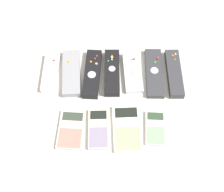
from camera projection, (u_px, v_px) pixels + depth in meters
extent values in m
plane|color=beige|center=(112.00, 104.00, 1.01)|extent=(3.00, 3.00, 0.00)
cube|color=white|center=(51.00, 73.00, 1.06)|extent=(0.05, 0.15, 0.02)
cylinder|color=silver|center=(50.00, 75.00, 1.05)|extent=(0.03, 0.03, 0.00)
cylinder|color=orange|center=(54.00, 64.00, 1.07)|extent=(0.01, 0.01, 0.00)
cylinder|color=red|center=(54.00, 60.00, 1.08)|extent=(0.01, 0.01, 0.00)
cube|color=gray|center=(72.00, 73.00, 1.06)|extent=(0.07, 0.18, 0.02)
cylinder|color=yellow|center=(73.00, 53.00, 1.09)|extent=(0.01, 0.01, 0.00)
cylinder|color=orange|center=(69.00, 62.00, 1.07)|extent=(0.01, 0.01, 0.00)
cube|color=black|center=(92.00, 74.00, 1.06)|extent=(0.06, 0.19, 0.02)
cylinder|color=silver|center=(92.00, 75.00, 1.04)|extent=(0.03, 0.03, 0.00)
cylinder|color=orange|center=(91.00, 62.00, 1.07)|extent=(0.01, 0.01, 0.00)
cylinder|color=silver|center=(97.00, 64.00, 1.06)|extent=(0.01, 0.01, 0.00)
cylinder|color=red|center=(97.00, 56.00, 1.08)|extent=(0.01, 0.01, 0.00)
cylinder|color=red|center=(95.00, 58.00, 1.07)|extent=(0.01, 0.01, 0.00)
cube|color=black|center=(112.00, 72.00, 1.06)|extent=(0.05, 0.18, 0.03)
cylinder|color=silver|center=(112.00, 69.00, 1.05)|extent=(0.02, 0.02, 0.00)
cylinder|color=red|center=(111.00, 56.00, 1.08)|extent=(0.01, 0.01, 0.00)
cylinder|color=silver|center=(111.00, 59.00, 1.07)|extent=(0.01, 0.01, 0.00)
cylinder|color=green|center=(108.00, 61.00, 1.07)|extent=(0.01, 0.01, 0.00)
cylinder|color=yellow|center=(113.00, 57.00, 1.07)|extent=(0.01, 0.01, 0.00)
cube|color=silver|center=(133.00, 72.00, 1.06)|extent=(0.07, 0.16, 0.02)
cylinder|color=#99999E|center=(133.00, 72.00, 1.05)|extent=(0.02, 0.02, 0.00)
cylinder|color=red|center=(134.00, 59.00, 1.08)|extent=(0.01, 0.01, 0.00)
cylinder|color=blue|center=(132.00, 60.00, 1.08)|extent=(0.01, 0.01, 0.00)
cube|color=#333338|center=(154.00, 73.00, 1.06)|extent=(0.06, 0.19, 0.02)
cylinder|color=silver|center=(154.00, 71.00, 1.06)|extent=(0.03, 0.03, 0.00)
cylinder|color=red|center=(157.00, 60.00, 1.08)|extent=(0.01, 0.01, 0.00)
cylinder|color=blue|center=(157.00, 60.00, 1.08)|extent=(0.01, 0.01, 0.00)
cylinder|color=green|center=(155.00, 62.00, 1.07)|extent=(0.01, 0.01, 0.00)
cylinder|color=red|center=(158.00, 58.00, 1.08)|extent=(0.01, 0.01, 0.00)
cube|color=#333338|center=(174.00, 74.00, 1.06)|extent=(0.05, 0.19, 0.02)
cylinder|color=orange|center=(173.00, 56.00, 1.08)|extent=(0.01, 0.01, 0.00)
cylinder|color=silver|center=(176.00, 54.00, 1.08)|extent=(0.01, 0.01, 0.00)
cylinder|color=green|center=(175.00, 60.00, 1.07)|extent=(0.01, 0.01, 0.00)
cylinder|color=red|center=(174.00, 56.00, 1.08)|extent=(0.01, 0.01, 0.00)
cube|color=beige|center=(71.00, 130.00, 0.96)|extent=(0.09, 0.13, 0.01)
cube|color=#333D33|center=(73.00, 116.00, 0.98)|extent=(0.07, 0.03, 0.00)
cube|color=#9E7669|center=(70.00, 138.00, 0.94)|extent=(0.07, 0.07, 0.00)
cube|color=beige|center=(98.00, 129.00, 0.96)|extent=(0.07, 0.13, 0.01)
cube|color=black|center=(98.00, 115.00, 0.98)|extent=(0.05, 0.03, 0.00)
cube|color=gray|center=(98.00, 137.00, 0.94)|extent=(0.06, 0.07, 0.00)
cube|color=silver|center=(127.00, 128.00, 0.96)|extent=(0.09, 0.16, 0.01)
cube|color=black|center=(126.00, 113.00, 0.98)|extent=(0.07, 0.04, 0.00)
cube|color=#93A379|center=(128.00, 138.00, 0.94)|extent=(0.08, 0.08, 0.00)
cube|color=beige|center=(155.00, 128.00, 0.96)|extent=(0.07, 0.12, 0.01)
cube|color=#2D422D|center=(155.00, 116.00, 0.98)|extent=(0.05, 0.03, 0.00)
cube|color=gray|center=(156.00, 135.00, 0.94)|extent=(0.06, 0.06, 0.00)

